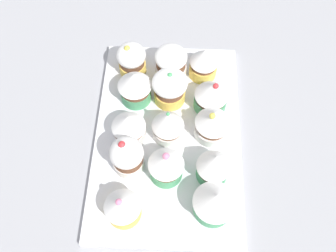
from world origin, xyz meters
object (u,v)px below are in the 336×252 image
baking_tray (168,135)px  cupcake_3 (127,156)px  cupcake_6 (170,88)px  cupcake_1 (135,86)px  cupcake_4 (122,207)px  cupcake_8 (164,165)px  cupcake_12 (214,166)px  cupcake_2 (129,127)px  cupcake_7 (165,126)px  cupcake_9 (204,62)px  cupcake_10 (211,95)px  cupcake_13 (215,202)px  cupcake_0 (132,60)px  cupcake_5 (170,63)px  cupcake_11 (213,123)px

baking_tray → cupcake_3: cupcake_3 is taller
cupcake_3 → cupcake_6: (-13.81, 6.54, -0.09)cm
cupcake_1 → cupcake_4: size_ratio=1.04×
cupcake_8 → cupcake_12: (-0.16, 7.95, 0.08)cm
cupcake_2 → cupcake_6: 10.70cm
cupcake_7 → cupcake_9: cupcake_7 is taller
cupcake_1 → cupcake_2: size_ratio=1.11×
baking_tray → cupcake_10: size_ratio=5.52×
cupcake_12 → cupcake_7: bearing=-130.7°
cupcake_4 → cupcake_6: (-22.14, 6.51, 0.18)cm
cupcake_2 → cupcake_12: 15.90cm
cupcake_4 → cupcake_13: size_ratio=0.95×
cupcake_6 → cupcake_12: 16.77cm
cupcake_2 → cupcake_4: 13.92cm
cupcake_4 → cupcake_6: bearing=163.6°
cupcake_2 → baking_tray: bearing=95.6°
cupcake_1 → cupcake_2: 8.12cm
cupcake_0 → cupcake_8: (21.39, 7.22, 0.32)cm
cupcake_1 → cupcake_5: size_ratio=1.10×
cupcake_9 → cupcake_8: bearing=-17.0°
baking_tray → cupcake_2: 7.82cm
cupcake_1 → cupcake_11: bearing=63.8°
cupcake_2 → cupcake_3: cupcake_3 is taller
baking_tray → cupcake_4: cupcake_4 is taller
cupcake_3 → cupcake_4: bearing=0.2°
cupcake_1 → cupcake_8: size_ratio=0.95×
cupcake_9 → cupcake_10: bearing=10.1°
cupcake_3 → cupcake_8: same height
cupcake_3 → cupcake_11: bearing=115.7°
cupcake_4 → cupcake_7: bearing=157.2°
cupcake_9 → cupcake_10: same height
cupcake_3 → cupcake_12: bearing=85.3°
cupcake_1 → cupcake_2: cupcake_1 is taller
cupcake_6 → cupcake_11: cupcake_11 is taller
cupcake_9 → cupcake_12: (21.05, 1.44, 0.27)cm
cupcake_8 → cupcake_11: 11.37cm
cupcake_5 → cupcake_10: bearing=47.1°
cupcake_3 → cupcake_4: size_ratio=1.10×
cupcake_10 → cupcake_13: (19.70, 0.17, 0.41)cm
cupcake_7 → cupcake_12: size_ratio=0.99×
cupcake_0 → cupcake_3: (20.07, 1.08, 0.22)cm
cupcake_2 → cupcake_10: 15.86cm
baking_tray → cupcake_0: size_ratio=5.56×
cupcake_8 → cupcake_9: bearing=163.0°
cupcake_12 → cupcake_13: cupcake_12 is taller
cupcake_13 → cupcake_4: bearing=-85.2°
cupcake_3 → cupcake_5: cupcake_3 is taller
cupcake_9 → cupcake_4: bearing=-24.1°
cupcake_5 → cupcake_10: cupcake_10 is taller
cupcake_12 → cupcake_13: 5.97cm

